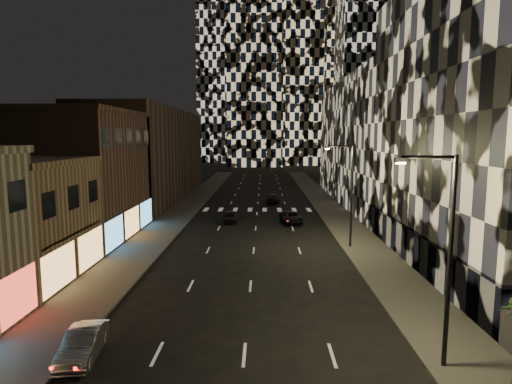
{
  "coord_description": "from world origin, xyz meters",
  "views": [
    {
      "loc": [
        0.87,
        -7.35,
        9.86
      ],
      "look_at": [
        0.32,
        22.42,
        6.0
      ],
      "focal_mm": 30.0,
      "sensor_mm": 36.0,
      "label": 1
    }
  ],
  "objects_px": {
    "streetlight_far": "(349,188)",
    "car_dark_rightlane": "(291,218)",
    "car_silver_parked": "(83,344)",
    "car_dark_oncoming": "(273,198)",
    "car_dark_midlane": "(230,217)",
    "streetlight_near": "(445,247)"
  },
  "relations": [
    {
      "from": "car_dark_midlane",
      "to": "car_dark_oncoming",
      "type": "xyz_separation_m",
      "value": [
        5.36,
        14.83,
        0.02
      ]
    },
    {
      "from": "car_dark_oncoming",
      "to": "streetlight_far",
      "type": "bearing_deg",
      "value": 107.4
    },
    {
      "from": "streetlight_near",
      "to": "car_dark_rightlane",
      "type": "bearing_deg",
      "value": 98.01
    },
    {
      "from": "streetlight_near",
      "to": "car_silver_parked",
      "type": "xyz_separation_m",
      "value": [
        -15.55,
        0.6,
        -4.7
      ]
    },
    {
      "from": "car_silver_parked",
      "to": "car_dark_midlane",
      "type": "distance_m",
      "value": 31.1
    },
    {
      "from": "streetlight_near",
      "to": "streetlight_far",
      "type": "distance_m",
      "value": 20.0
    },
    {
      "from": "streetlight_far",
      "to": "car_dark_midlane",
      "type": "height_order",
      "value": "streetlight_far"
    },
    {
      "from": "car_dark_midlane",
      "to": "car_dark_rightlane",
      "type": "height_order",
      "value": "car_dark_midlane"
    },
    {
      "from": "streetlight_far",
      "to": "car_dark_rightlane",
      "type": "distance_m",
      "value": 12.68
    },
    {
      "from": "car_silver_parked",
      "to": "car_dark_oncoming",
      "type": "distance_m",
      "value": 46.64
    },
    {
      "from": "streetlight_far",
      "to": "car_dark_rightlane",
      "type": "height_order",
      "value": "streetlight_far"
    },
    {
      "from": "streetlight_near",
      "to": "car_silver_parked",
      "type": "relative_size",
      "value": 2.27
    },
    {
      "from": "car_silver_parked",
      "to": "car_dark_oncoming",
      "type": "height_order",
      "value": "car_dark_oncoming"
    },
    {
      "from": "streetlight_near",
      "to": "car_dark_rightlane",
      "type": "relative_size",
      "value": 1.93
    },
    {
      "from": "car_dark_midlane",
      "to": "streetlight_far",
      "type": "bearing_deg",
      "value": -44.97
    },
    {
      "from": "car_silver_parked",
      "to": "car_dark_rightlane",
      "type": "distance_m",
      "value": 32.34
    },
    {
      "from": "car_silver_parked",
      "to": "car_dark_rightlane",
      "type": "xyz_separation_m",
      "value": [
        11.2,
        30.34,
        -0.0
      ]
    },
    {
      "from": "streetlight_near",
      "to": "car_dark_oncoming",
      "type": "distance_m",
      "value": 46.88
    },
    {
      "from": "car_silver_parked",
      "to": "car_dark_rightlane",
      "type": "height_order",
      "value": "car_silver_parked"
    },
    {
      "from": "streetlight_far",
      "to": "car_silver_parked",
      "type": "distance_m",
      "value": 25.31
    },
    {
      "from": "car_dark_midlane",
      "to": "car_dark_rightlane",
      "type": "xyz_separation_m",
      "value": [
        7.04,
        -0.48,
        -0.0
      ]
    },
    {
      "from": "car_dark_oncoming",
      "to": "car_dark_rightlane",
      "type": "xyz_separation_m",
      "value": [
        1.69,
        -15.31,
        -0.03
      ]
    }
  ]
}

